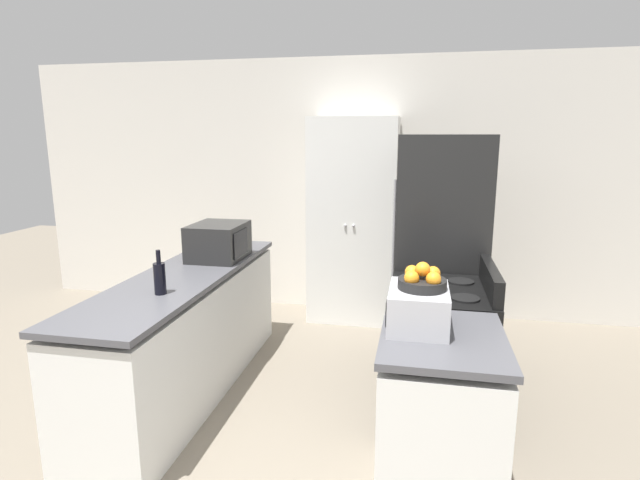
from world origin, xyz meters
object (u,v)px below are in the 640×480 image
at_px(wine_bottle, 160,277).
at_px(refrigerator, 440,255).
at_px(fruit_bowl, 422,280).
at_px(pantry_cabinet, 353,221).
at_px(stove, 438,353).
at_px(microwave, 219,241).
at_px(toaster_oven, 418,308).

bearing_deg(wine_bottle, refrigerator, 35.79).
relative_size(wine_bottle, fruit_bowl, 1.14).
distance_m(pantry_cabinet, stove, 1.98).
relative_size(pantry_cabinet, fruit_bowl, 8.33).
relative_size(refrigerator, microwave, 3.93).
xyz_separation_m(refrigerator, toaster_oven, (-0.16, -1.46, 0.06)).
xyz_separation_m(pantry_cabinet, microwave, (-0.89, -1.26, 0.02)).
bearing_deg(wine_bottle, microwave, 89.93).
bearing_deg(fruit_bowl, microwave, 143.67).
height_order(refrigerator, microwave, refrigerator).
distance_m(wine_bottle, fruit_bowl, 1.58).
distance_m(pantry_cabinet, toaster_oven, 2.49).
bearing_deg(toaster_oven, pantry_cabinet, 105.17).
relative_size(pantry_cabinet, refrigerator, 1.09).
relative_size(microwave, wine_bottle, 1.70).
bearing_deg(refrigerator, wine_bottle, -144.21).
xyz_separation_m(pantry_cabinet, refrigerator, (0.81, -0.95, -0.08)).
relative_size(stove, refrigerator, 0.57).
distance_m(refrigerator, toaster_oven, 1.47).
height_order(pantry_cabinet, refrigerator, pantry_cabinet).
bearing_deg(fruit_bowl, refrigerator, 84.46).
xyz_separation_m(wine_bottle, fruit_bowl, (1.56, -0.23, 0.14)).
distance_m(pantry_cabinet, refrigerator, 1.25).
bearing_deg(microwave, pantry_cabinet, 54.79).
distance_m(stove, microwave, 1.84).
bearing_deg(microwave, toaster_oven, -36.70).
height_order(microwave, wine_bottle, microwave).
bearing_deg(refrigerator, stove, -90.75).
xyz_separation_m(pantry_cabinet, fruit_bowl, (0.67, -2.40, 0.13)).
xyz_separation_m(pantry_cabinet, stove, (0.80, -1.73, -0.55)).
height_order(wine_bottle, fruit_bowl, fruit_bowl).
xyz_separation_m(microwave, fruit_bowl, (1.56, -1.14, 0.11)).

